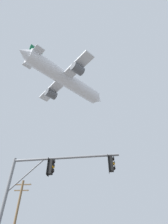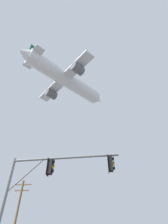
# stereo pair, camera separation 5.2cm
# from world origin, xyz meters

# --- Properties ---
(signal_pole_near) EXTENTS (6.65, 0.91, 5.78)m
(signal_pole_near) POSITION_xyz_m (-2.53, 6.59, 4.41)
(signal_pole_near) COLOR slate
(signal_pole_near) RESTS_ON ground
(utility_pole) EXTENTS (2.20, 0.28, 8.18)m
(utility_pole) POSITION_xyz_m (-8.85, 19.23, 4.38)
(utility_pole) COLOR brown
(utility_pole) RESTS_ON ground
(airplane) EXTENTS (20.75, 20.19, 7.03)m
(airplane) POSITION_xyz_m (-6.00, 26.07, 35.39)
(airplane) COLOR white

